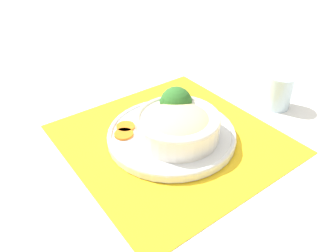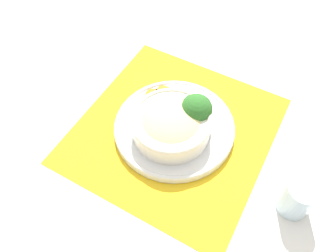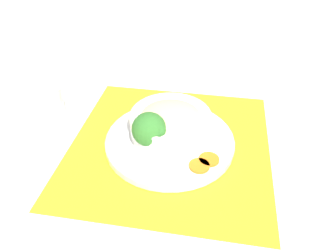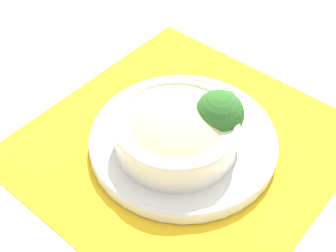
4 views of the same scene
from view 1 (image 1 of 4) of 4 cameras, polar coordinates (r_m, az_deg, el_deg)
ground_plane at (r=0.77m, az=0.63°, el=-2.32°), size 4.00×4.00×0.00m
placemat at (r=0.77m, az=0.63°, el=-2.20°), size 0.49×0.51×0.00m
plate at (r=0.76m, az=0.64°, el=-1.40°), size 0.30×0.30×0.02m
bowl at (r=0.73m, az=1.98°, el=0.43°), size 0.19×0.19×0.07m
broccoli_floret at (r=0.77m, az=1.37°, el=4.11°), size 0.08×0.08×0.09m
carrot_slice_near at (r=0.78m, az=-7.39°, el=-0.12°), size 0.04×0.04×0.01m
carrot_slice_middle at (r=0.75m, az=-7.71°, el=-1.41°), size 0.04×0.04×0.01m
water_glass at (r=0.92m, az=18.68°, el=5.39°), size 0.07×0.07×0.09m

